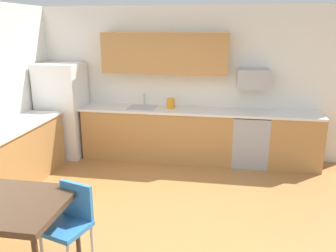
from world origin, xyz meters
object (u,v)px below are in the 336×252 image
chair_near_table (70,219)px  kettle (171,104)px  oven_range (250,139)px  refrigerator (63,110)px  microwave (253,79)px

chair_near_table → kettle: 3.20m
oven_range → refrigerator: bearing=-178.7°
refrigerator → microwave: (3.41, 0.18, 0.63)m
microwave → chair_near_table: size_ratio=0.64×
microwave → kettle: microwave is taller
refrigerator → kettle: size_ratio=8.58×
oven_range → kettle: (-1.41, 0.05, 0.56)m
oven_range → chair_near_table: oven_range is taller
oven_range → kettle: bearing=178.0°
oven_range → chair_near_table: 3.61m
chair_near_table → kettle: bearing=80.8°
refrigerator → chair_near_table: 3.36m
microwave → kettle: (-1.41, -0.05, -0.47)m
oven_range → chair_near_table: (-1.91, -3.06, 0.05)m
refrigerator → microwave: refrigerator is taller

